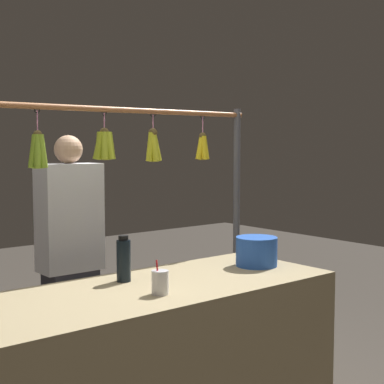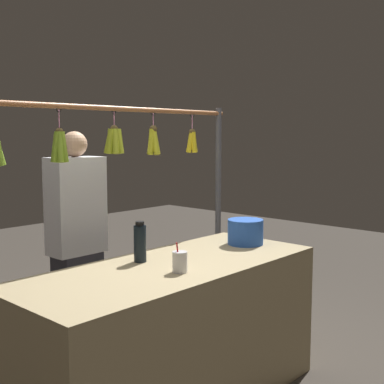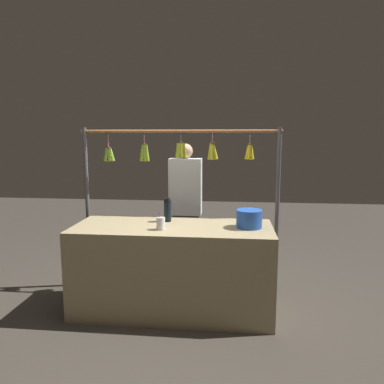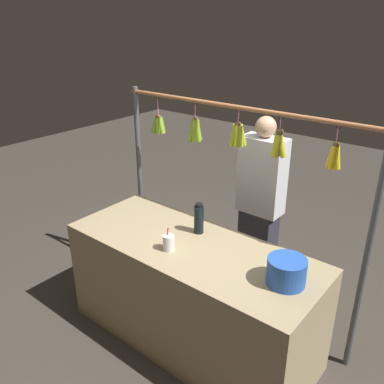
{
  "view_description": "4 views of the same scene",
  "coord_description": "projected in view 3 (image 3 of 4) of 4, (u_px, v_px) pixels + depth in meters",
  "views": [
    {
      "loc": [
        1.64,
        2.27,
        1.53
      ],
      "look_at": [
        -0.23,
        0.0,
        1.29
      ],
      "focal_mm": 53.96,
      "sensor_mm": 36.0,
      "label": 1
    },
    {
      "loc": [
        1.99,
        1.97,
        1.57
      ],
      "look_at": [
        -0.17,
        0.0,
        1.24
      ],
      "focal_mm": 47.59,
      "sensor_mm": 36.0,
      "label": 2
    },
    {
      "loc": [
        -0.53,
        3.34,
        1.68
      ],
      "look_at": [
        -0.18,
        0.0,
        1.16
      ],
      "focal_mm": 34.41,
      "sensor_mm": 36.0,
      "label": 3
    },
    {
      "loc": [
        -1.56,
        1.93,
        2.32
      ],
      "look_at": [
        -0.0,
        0.0,
        1.25
      ],
      "focal_mm": 38.23,
      "sensor_mm": 36.0,
      "label": 4
    }
  ],
  "objects": [
    {
      "name": "blue_bucket",
      "position": [
        249.0,
        219.0,
        3.39
      ],
      "size": [
        0.24,
        0.24,
        0.17
      ],
      "primitive_type": "cylinder",
      "color": "blue",
      "rests_on": "market_counter"
    },
    {
      "name": "vendor_person",
      "position": [
        186.0,
        211.0,
        4.38
      ],
      "size": [
        0.38,
        0.2,
        1.59
      ],
      "color": "#2D2D38",
      "rests_on": "ground"
    },
    {
      "name": "water_bottle",
      "position": [
        168.0,
        210.0,
        3.63
      ],
      "size": [
        0.07,
        0.07,
        0.24
      ],
      "color": "black",
      "rests_on": "market_counter"
    },
    {
      "name": "ground_plane",
      "position": [
        173.0,
        309.0,
        3.59
      ],
      "size": [
        12.0,
        12.0,
        0.0
      ],
      "primitive_type": "plane",
      "color": "#3D3730"
    },
    {
      "name": "drink_cup",
      "position": [
        161.0,
        223.0,
        3.32
      ],
      "size": [
        0.08,
        0.08,
        0.16
      ],
      "color": "silver",
      "rests_on": "market_counter"
    },
    {
      "name": "market_counter",
      "position": [
        173.0,
        268.0,
        3.53
      ],
      "size": [
        1.87,
        0.75,
        0.84
      ],
      "primitive_type": "cube",
      "color": "tan",
      "rests_on": "ground"
    },
    {
      "name": "display_rack",
      "position": [
        177.0,
        175.0,
        3.9
      ],
      "size": [
        2.12,
        0.12,
        1.77
      ],
      "color": "#4C4C51",
      "rests_on": "ground"
    }
  ]
}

